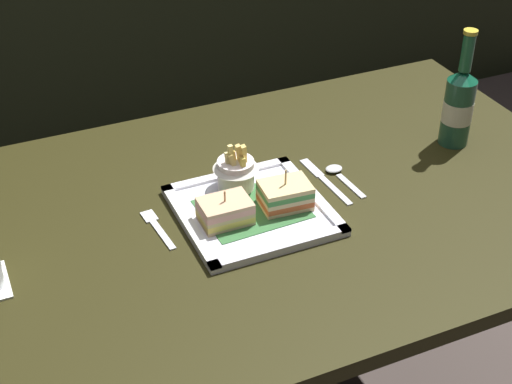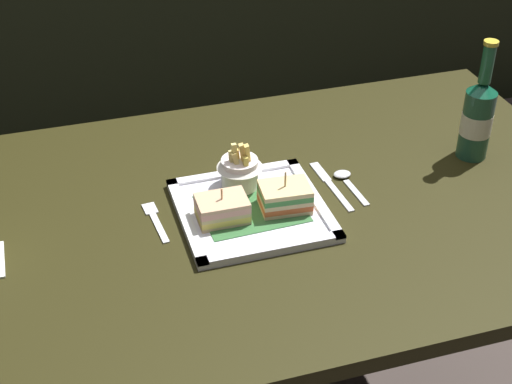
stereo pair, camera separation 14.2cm
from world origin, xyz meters
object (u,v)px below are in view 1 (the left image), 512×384
square_plate (252,211)px  knife (324,179)px  spoon (338,173)px  sandwich_half_left (225,211)px  dining_table (259,255)px  fries_cup (236,169)px  beer_bottle (459,105)px  sandwich_half_right (285,195)px  fork (157,227)px

square_plate → knife: (0.18, 0.05, -0.00)m
square_plate → spoon: size_ratio=2.19×
sandwich_half_left → knife: 0.25m
dining_table → fries_cup: size_ratio=13.12×
square_plate → spoon: (0.21, 0.05, -0.00)m
spoon → beer_bottle: bearing=2.7°
dining_table → knife: knife is taller
fries_cup → knife: 0.19m
sandwich_half_left → spoon: size_ratio=0.75×
beer_bottle → spoon: size_ratio=2.08×
sandwich_half_right → fries_cup: bearing=123.1°
dining_table → knife: bearing=10.8°
sandwich_half_right → beer_bottle: 0.45m
sandwich_half_right → fork: 0.24m
dining_table → beer_bottle: bearing=5.5°
sandwich_half_left → fork: (-0.12, 0.05, -0.03)m
square_plate → sandwich_half_right: sandwich_half_right is taller
sandwich_half_right → fries_cup: (-0.06, 0.09, 0.02)m
sandwich_half_right → fork: sandwich_half_right is taller
sandwich_half_right → beer_bottle: size_ratio=0.38×
fries_cup → spoon: fries_cup is taller
square_plate → beer_bottle: 0.51m
spoon → knife: bearing=-174.5°
square_plate → beer_bottle: bearing=7.3°
beer_bottle → fries_cup: bearing=178.4°
fork → spoon: bearing=2.9°
sandwich_half_left → spoon: bearing=13.6°
sandwich_half_right → knife: size_ratio=0.54×
beer_bottle → knife: size_ratio=1.42×
fork → knife: size_ratio=0.72×
fork → dining_table: bearing=-3.7°
knife → spoon: bearing=5.5°
fries_cup → spoon: (0.21, -0.03, -0.05)m
sandwich_half_right → square_plate: bearing=166.2°
square_plate → fries_cup: size_ratio=2.59×
knife → sandwich_half_left: bearing=-165.3°
fork → beer_bottle: bearing=2.8°
sandwich_half_right → knife: (0.12, 0.06, -0.03)m
beer_bottle → spoon: bearing=-177.3°
sandwich_half_right → fries_cup: 0.11m
dining_table → fork: bearing=176.3°
sandwich_half_left → sandwich_half_right: 0.12m
square_plate → knife: size_ratio=1.49×
sandwich_half_right → spoon: bearing=23.5°
fries_cup → spoon: bearing=-7.4°
square_plate → fries_cup: fries_cup is taller
fork → knife: same height
sandwich_half_left → sandwich_half_right: sandwich_half_right is taller
dining_table → fork: size_ratio=10.48×
square_plate → beer_bottle: beer_bottle is taller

